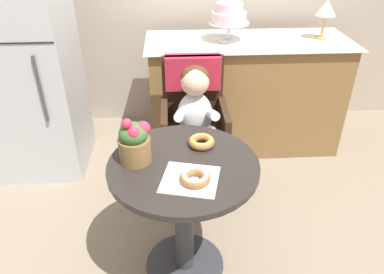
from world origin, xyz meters
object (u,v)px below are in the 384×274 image
Objects in this scene: flower_vase at (134,141)px; tiered_cake_stand at (229,16)px; donut_mid at (195,177)px; table_lamp at (326,9)px; seated_child at (195,113)px; refrigerator at (25,60)px; cafe_table at (184,197)px; wicker_chair at (194,107)px; donut_front at (202,141)px.

flower_vase is 0.79× the size of tiered_cake_stand.
table_lamp reaches higher than donut_mid.
refrigerator is at bearing 155.57° from seated_child.
flower_vase is at bearing -136.26° from table_lamp.
tiered_cake_stand is (0.34, 1.44, 0.34)m from donut_mid.
refrigerator is at bearing 133.67° from cafe_table.
wicker_chair reaches higher than donut_mid.
tiered_cake_stand is at bearing 64.17° from flower_vase.
cafe_table is at bearing -106.67° from tiered_cake_stand.
seated_child is at bearing 80.63° from cafe_table.
donut_mid is (-0.05, -0.72, 0.07)m from seated_child.
seated_child is at bearing -144.21° from table_lamp.
cafe_table is 5.39× the size of donut_front.
wicker_chair is at bearing -17.66° from refrigerator.
table_lamp is (1.33, 1.27, 0.29)m from flower_vase.
wicker_chair is at bearing 90.00° from seated_child.
table_lamp reaches higher than wicker_chair.
donut_front is (0.00, -0.43, 0.06)m from seated_child.
table_lamp is at bearing 0.63° from tiered_cake_stand.
tiered_cake_stand is (0.29, 0.72, 0.40)m from seated_child.
donut_front is at bearing -39.64° from refrigerator.
seated_child is (0.10, 0.58, 0.17)m from cafe_table.
donut_front is at bearing 79.87° from donut_mid.
flower_vase is at bearing -115.83° from tiered_cake_stand.
cafe_table is at bearing -102.73° from wicker_chair.
cafe_table is 2.53× the size of table_lamp.
seated_child reaches higher than wicker_chair.
donut_front is (0.00, -0.59, 0.10)m from wicker_chair.
refrigerator is (-0.83, 1.06, 0.02)m from flower_vase.
donut_front is 1.49m from refrigerator.
cafe_table is 5.34× the size of donut_mid.
wicker_chair is (0.10, 0.74, 0.13)m from cafe_table.
cafe_table is 0.99× the size of seated_child.
tiered_cake_stand is at bearing 57.21° from wicker_chair.
flower_vase is at bearing -160.69° from donut_front.
table_lamp reaches higher than flower_vase.
wicker_chair is 7.07× the size of donut_mid.
seated_child is 5.39× the size of donut_mid.
table_lamp is (1.01, 0.73, 0.44)m from seated_child.
donut_mid is 0.08× the size of refrigerator.
refrigerator reaches higher than donut_mid.
cafe_table is 0.75m from wicker_chair.
tiered_cake_stand reaches higher than seated_child.
table_lamp is (0.72, 0.01, 0.03)m from tiered_cake_stand.
donut_front is 0.56× the size of flower_vase.
wicker_chair is at bearing 90.23° from donut_front.
donut_mid is (0.05, -0.14, 0.24)m from cafe_table.
tiered_cake_stand is 1.05× the size of table_lamp.
table_lamp is 2.18m from refrigerator.
seated_child is (0.00, -0.16, 0.04)m from wicker_chair.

